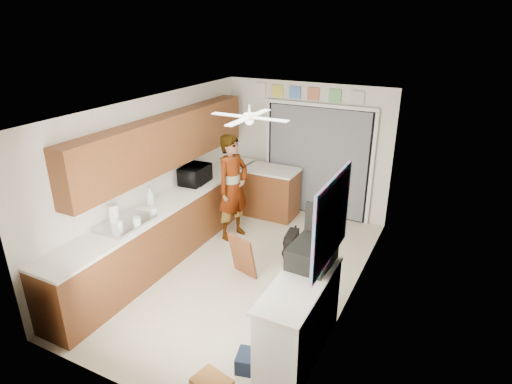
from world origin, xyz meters
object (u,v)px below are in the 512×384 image
at_px(suitcase, 312,254).
at_px(dog, 291,243).
at_px(navy_crate, 252,362).
at_px(soap_bottle, 150,196).
at_px(paper_towel_roll, 114,215).
at_px(man, 233,187).
at_px(cup, 154,211).
at_px(microwave, 195,175).

bearing_deg(suitcase, dog, 121.28).
bearing_deg(navy_crate, soap_bottle, 150.77).
height_order(paper_towel_roll, man, man).
xyz_separation_m(paper_towel_roll, suitcase, (2.75, 0.27, -0.02)).
bearing_deg(man, suitcase, -116.59).
bearing_deg(soap_bottle, man, 61.02).
xyz_separation_m(cup, navy_crate, (2.17, -1.14, -0.89)).
relative_size(soap_bottle, suitcase, 0.53).
distance_m(cup, paper_towel_roll, 0.58).
relative_size(soap_bottle, paper_towel_roll, 1.09).
xyz_separation_m(suitcase, man, (-2.02, 1.71, -0.15)).
relative_size(microwave, paper_towel_roll, 1.92).
bearing_deg(suitcase, soap_bottle, 172.81).
relative_size(suitcase, man, 0.32).
xyz_separation_m(navy_crate, dog, (-0.55, 2.45, 0.12)).
height_order(soap_bottle, paper_towel_roll, soap_bottle).
xyz_separation_m(microwave, paper_towel_roll, (-0.09, -1.81, -0.01)).
height_order(cup, paper_towel_roll, paper_towel_roll).
xyz_separation_m(soap_bottle, dog, (1.85, 1.11, -0.87)).
xyz_separation_m(cup, dog, (1.63, 1.31, -0.76)).
distance_m(suitcase, man, 2.65).
relative_size(paper_towel_roll, suitcase, 0.49).
bearing_deg(cup, suitcase, -5.49).
bearing_deg(microwave, dog, -93.54).
height_order(soap_bottle, man, man).
bearing_deg(navy_crate, suitcase, 70.34).
distance_m(soap_bottle, paper_towel_roll, 0.72).
relative_size(cup, dog, 0.21).
bearing_deg(man, microwave, 118.31).
relative_size(navy_crate, dog, 0.57).
relative_size(paper_towel_roll, dog, 0.51).
bearing_deg(navy_crate, microwave, 133.80).
distance_m(cup, navy_crate, 2.61).
bearing_deg(dog, navy_crate, -85.73).
bearing_deg(navy_crate, dog, 102.56).
bearing_deg(man, navy_crate, -133.23).
height_order(soap_bottle, suitcase, soap_bottle).
bearing_deg(suitcase, microwave, 152.02).
xyz_separation_m(microwave, suitcase, (2.66, -1.54, -0.03)).
bearing_deg(navy_crate, cup, 152.43).
bearing_deg(dog, paper_towel_roll, -144.25).
distance_m(microwave, suitcase, 3.07).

